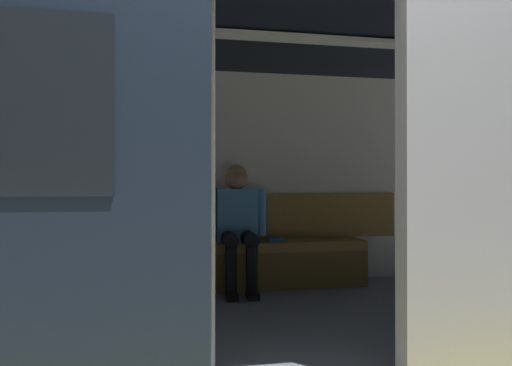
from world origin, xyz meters
TOP-DOWN VIEW (x-y plane):
  - train_car at (0.06, -1.26)m, footprint 6.40×2.86m
  - bench_seat at (0.00, -2.35)m, footprint 2.57×0.44m
  - person_seated at (-0.04, -2.30)m, footprint 0.55×0.69m
  - handbag at (0.43, -2.43)m, footprint 0.26×0.15m
  - book at (-0.43, -2.38)m, footprint 0.17×0.23m
  - grab_pole_door at (0.40, -0.42)m, footprint 0.04×0.04m

SIDE VIEW (x-z plane):
  - bench_seat at x=0.00m, z-range 0.12..0.56m
  - book at x=-0.43m, z-range 0.44..0.47m
  - handbag at x=0.43m, z-range 0.44..0.61m
  - person_seated at x=-0.04m, z-range 0.08..1.25m
  - grab_pole_door at x=0.40m, z-range 0.00..2.09m
  - train_car at x=0.06m, z-range 0.37..2.60m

